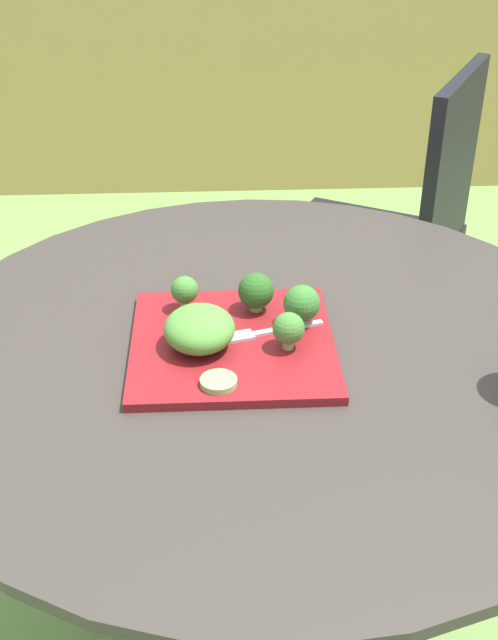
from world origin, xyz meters
The scene contains 12 objects.
ground_plane centered at (0.00, 0.00, 0.00)m, with size 12.00×12.00×0.00m, color #70994C.
bamboo_fence centered at (0.00, 2.34, 0.72)m, with size 8.00×0.08×1.44m, color tan.
patio_table centered at (0.00, 0.00, 0.50)m, with size 1.06×1.06×0.70m.
patio_chair centered at (0.39, 0.80, 0.53)m, with size 0.60×0.60×0.90m.
salad_plate centered at (-0.05, -0.02, 0.71)m, with size 0.30×0.30×0.01m, color maroon.
fork centered at (0.00, -0.01, 0.72)m, with size 0.15×0.06×0.00m.
lettuce_mound centered at (-0.10, -0.04, 0.75)m, with size 0.10×0.11×0.06m, color #519338.
broccoli_floret_0 centered at (-0.01, 0.06, 0.75)m, with size 0.06×0.06×0.06m.
broccoli_floret_1 centered at (0.06, 0.02, 0.75)m, with size 0.06×0.06×0.06m.
broccoli_floret_2 centered at (0.03, -0.05, 0.75)m, with size 0.05×0.05×0.06m.
broccoli_floret_3 centered at (-0.12, 0.07, 0.75)m, with size 0.04×0.04×0.06m.
cucumber_slice_0 centered at (-0.07, -0.13, 0.72)m, with size 0.05×0.05×0.01m, color #8EB766.
Camera 1 is at (-0.08, -1.00, 1.35)m, focal length 44.68 mm.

